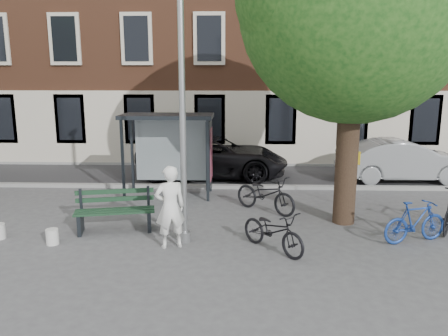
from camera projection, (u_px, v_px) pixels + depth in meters
name	position (u px, v px, depth m)	size (l,w,h in m)	color
ground	(185.00, 241.00, 10.15)	(90.00, 90.00, 0.00)	#4C4C4F
road	(207.00, 175.00, 17.00)	(40.00, 4.00, 0.01)	#28282B
curb_near	(203.00, 186.00, 15.03)	(40.00, 0.25, 0.12)	gray
curb_far	(210.00, 164.00, 18.95)	(40.00, 0.25, 0.12)	gray
building_row	(215.00, 10.00, 21.45)	(30.00, 8.00, 14.00)	brown
lamppost	(183.00, 122.00, 9.59)	(0.28, 0.35, 6.11)	#9EA0A3
bus_shelter	(181.00, 136.00, 13.80)	(2.85, 1.45, 2.62)	#1E2328
painter	(170.00, 207.00, 9.63)	(0.68, 0.45, 1.87)	white
bench	(115.00, 213.00, 10.80)	(2.01, 1.01, 0.99)	#1E2328
bike_a	(265.00, 194.00, 12.28)	(0.70, 2.01, 1.05)	black
bike_b	(415.00, 222.00, 10.00)	(0.47, 1.65, 0.99)	navy
bike_c	(273.00, 231.00, 9.50)	(0.62, 1.78, 0.93)	black
car_dark	(213.00, 156.00, 16.66)	(2.62, 5.68, 1.58)	black
car_silver	(403.00, 161.00, 15.94)	(1.62, 4.64, 1.53)	#929699
bucket_c	(52.00, 237.00, 9.94)	(0.28, 0.28, 0.36)	silver
notice_sign	(354.00, 169.00, 12.51)	(0.28, 0.14, 1.68)	#9EA0A3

